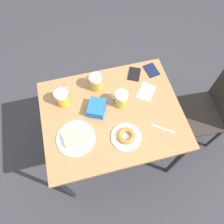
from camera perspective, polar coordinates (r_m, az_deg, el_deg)
ground_plane at (r=2.24m, az=0.00°, el=-9.30°), size 8.00×8.00×0.00m
table at (r=1.60m, az=0.00°, el=-1.47°), size 0.78×0.98×0.76m
chair at (r=2.00m, az=25.30°, el=1.57°), size 0.42×0.42×0.93m
plate_with_cake at (r=1.46m, az=-9.47°, el=-6.62°), size 0.26×0.26×0.05m
plate_with_donut at (r=1.45m, az=3.71°, el=-6.34°), size 0.20×0.20×0.04m
beer_mug_left at (r=1.60m, az=-4.16°, el=7.83°), size 0.13×0.09×0.13m
beer_mug_center at (r=1.56m, az=-12.86°, el=3.70°), size 0.12×0.10×0.13m
beer_mug_right at (r=1.52m, az=2.34°, el=3.46°), size 0.11×0.12×0.13m
napkin_folded at (r=1.64m, az=8.89°, el=5.25°), size 0.18×0.17×0.00m
fork at (r=1.52m, az=13.13°, el=-4.21°), size 0.11×0.14×0.00m
passport_near_edge at (r=1.77m, az=10.26°, el=10.69°), size 0.14×0.11×0.01m
passport_far_edge at (r=1.73m, az=5.83°, el=9.85°), size 0.15×0.13×0.01m
blue_pouch at (r=1.52m, az=-4.00°, el=1.07°), size 0.17×0.16×0.07m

